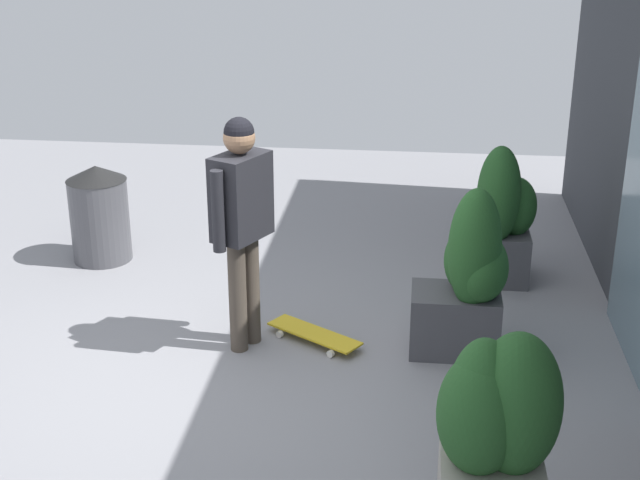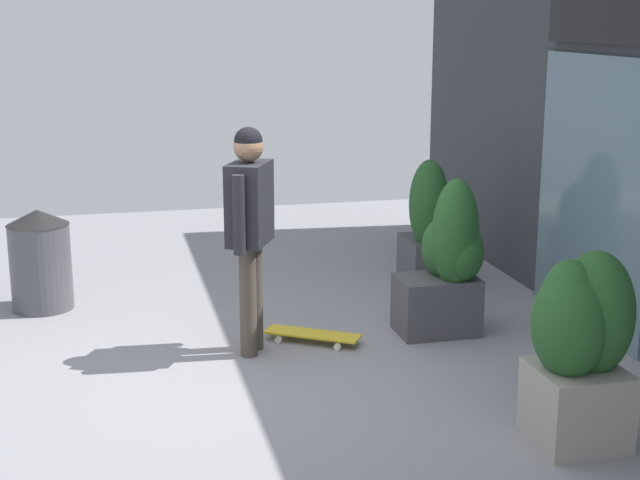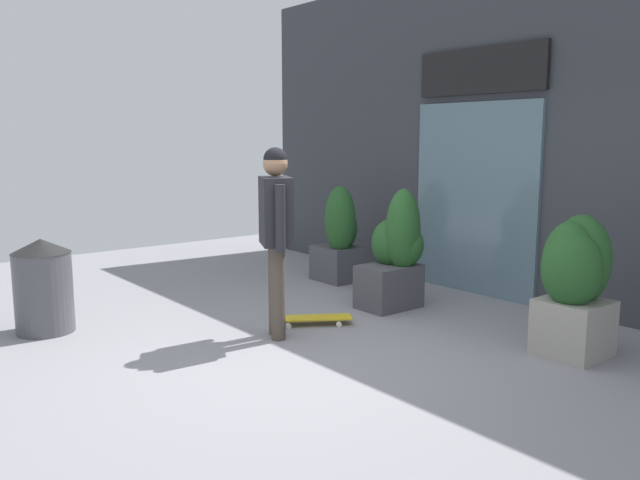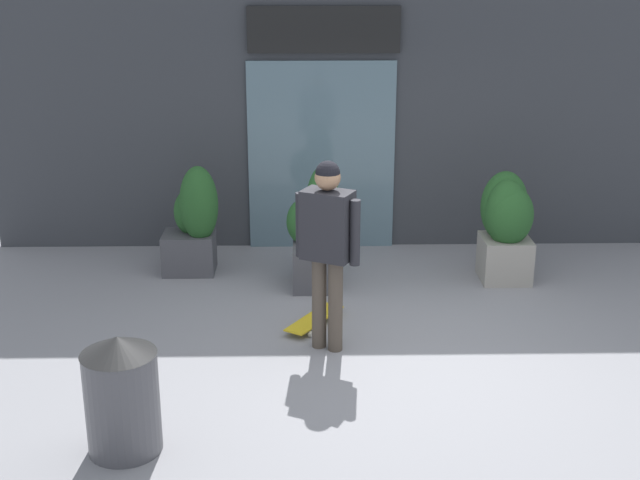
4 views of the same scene
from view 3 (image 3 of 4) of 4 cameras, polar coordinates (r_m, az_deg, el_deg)
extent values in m
plane|color=gray|center=(5.53, -1.80, -10.17)|extent=(12.00, 12.00, 0.00)
cube|color=#383A3F|center=(7.51, 17.71, 9.24)|extent=(8.85, 0.25, 3.80)
cube|color=slate|center=(7.74, 13.49, 3.54)|extent=(1.72, 0.06, 2.22)
cube|color=black|center=(7.71, 13.96, 14.32)|extent=(1.72, 0.05, 0.51)
cylinder|color=#4C4238|center=(6.00, -3.96, -4.36)|extent=(0.13, 0.13, 0.86)
cylinder|color=#4C4238|center=(5.85, -3.73, -4.72)|extent=(0.13, 0.13, 0.86)
cube|color=#232328|center=(5.80, -3.92, 2.57)|extent=(0.50, 0.42, 0.61)
cylinder|color=#232328|center=(6.05, -4.28, 2.52)|extent=(0.09, 0.09, 0.58)
cylinder|color=#232328|center=(5.55, -3.53, 1.93)|extent=(0.09, 0.09, 0.58)
sphere|color=#997051|center=(5.76, -3.97, 6.75)|extent=(0.22, 0.22, 0.22)
sphere|color=black|center=(5.76, -3.97, 7.13)|extent=(0.21, 0.21, 0.21)
cube|color=gold|center=(6.39, -0.65, -6.88)|extent=(0.59, 0.76, 0.02)
cylinder|color=silver|center=(6.54, 1.41, -6.89)|extent=(0.05, 0.06, 0.05)
cylinder|color=silver|center=(6.32, 1.68, -7.45)|extent=(0.05, 0.06, 0.05)
cylinder|color=silver|center=(6.49, -2.92, -7.01)|extent=(0.05, 0.06, 0.05)
cylinder|color=silver|center=(6.27, -2.80, -7.58)|extent=(0.05, 0.06, 0.05)
cube|color=gray|center=(5.88, 21.45, -7.22)|extent=(0.52, 0.52, 0.48)
ellipsoid|color=#235123|center=(5.84, 22.03, -1.64)|extent=(0.50, 0.45, 0.77)
ellipsoid|color=#235123|center=(5.69, 21.34, -2.39)|extent=(0.50, 0.44, 0.65)
ellipsoid|color=#235123|center=(5.71, 21.10, -2.04)|extent=(0.44, 0.37, 0.72)
cube|color=#47474C|center=(8.29, 1.48, -2.07)|extent=(0.57, 0.46, 0.45)
ellipsoid|color=#235123|center=(8.26, 2.08, 1.01)|extent=(0.36, 0.36, 0.52)
ellipsoid|color=#235123|center=(8.05, 1.79, 1.79)|extent=(0.42, 0.36, 0.84)
cube|color=#47474C|center=(7.00, 6.10, -4.10)|extent=(0.45, 0.64, 0.47)
ellipsoid|color=#235123|center=(6.90, 7.35, 0.84)|extent=(0.37, 0.37, 0.89)
ellipsoid|color=#235123|center=(7.03, 6.14, -0.29)|extent=(0.41, 0.36, 0.51)
ellipsoid|color=#235123|center=(7.00, 7.27, -0.37)|extent=(0.51, 0.39, 0.51)
cylinder|color=#4C4C51|center=(6.61, -23.21, -4.29)|extent=(0.53, 0.53, 0.76)
cone|color=black|center=(6.53, -23.46, -0.47)|extent=(0.54, 0.54, 0.13)
camera|label=1|loc=(4.84, 68.25, 19.89)|focal=50.48mm
camera|label=2|loc=(3.03, 94.14, 13.20)|focal=51.90mm
camera|label=4|loc=(6.39, -78.21, 16.63)|focal=48.07mm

